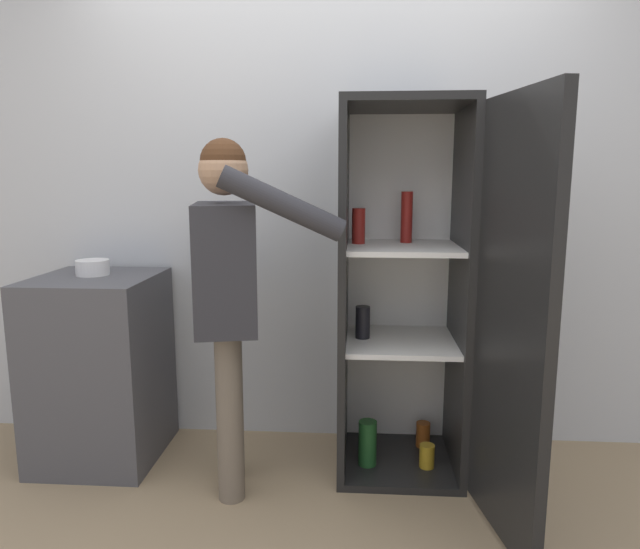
% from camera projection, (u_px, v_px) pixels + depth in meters
% --- Properties ---
extents(ground_plane, '(12.00, 12.00, 0.00)m').
position_uv_depth(ground_plane, '(315.00, 540.00, 2.25)').
color(ground_plane, tan).
extents(wall_back, '(7.00, 0.06, 2.55)m').
position_uv_depth(wall_back, '(329.00, 204.00, 3.00)').
color(wall_back, silver).
rests_on(wall_back, ground_plane).
extents(refrigerator, '(0.74, 1.16, 1.76)m').
position_uv_depth(refrigerator, '(421.00, 298.00, 2.62)').
color(refrigerator, black).
rests_on(refrigerator, ground_plane).
extents(person, '(0.70, 0.59, 1.58)m').
position_uv_depth(person, '(229.00, 277.00, 2.47)').
color(person, '#726656').
rests_on(person, ground_plane).
extents(counter, '(0.57, 0.60, 0.94)m').
position_uv_depth(counter, '(101.00, 368.00, 2.87)').
color(counter, '#4C4C51').
rests_on(counter, ground_plane).
extents(bowl, '(0.16, 0.16, 0.08)m').
position_uv_depth(bowl, '(93.00, 267.00, 2.82)').
color(bowl, white).
rests_on(bowl, counter).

